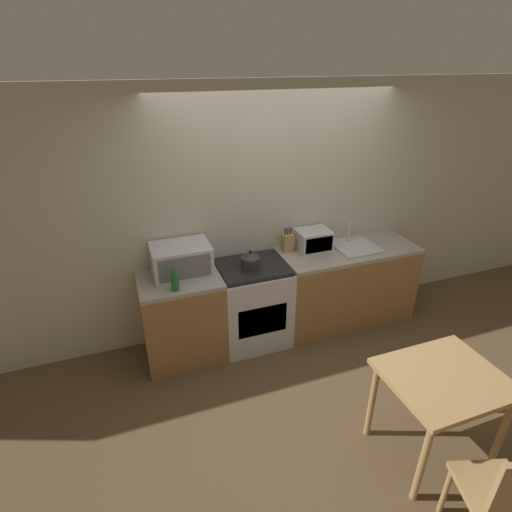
{
  "coord_description": "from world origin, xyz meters",
  "views": [
    {
      "loc": [
        -1.54,
        -2.73,
        2.76
      ],
      "look_at": [
        -0.37,
        0.5,
        1.05
      ],
      "focal_mm": 28.0,
      "sensor_mm": 36.0,
      "label": 1
    }
  ],
  "objects": [
    {
      "name": "counter_left_run",
      "position": [
        -1.11,
        0.6,
        0.45
      ],
      "size": [
        0.77,
        0.62,
        0.9
      ],
      "color": "olive",
      "rests_on": "ground_plane"
    },
    {
      "name": "sink_basin",
      "position": [
        0.82,
        0.61,
        0.92
      ],
      "size": [
        0.45,
        0.43,
        0.24
      ],
      "color": "silver",
      "rests_on": "counter_right_run"
    },
    {
      "name": "microwave",
      "position": [
        -1.06,
        0.69,
        1.04
      ],
      "size": [
        0.55,
        0.4,
        0.29
      ],
      "color": "silver",
      "rests_on": "counter_left_run"
    },
    {
      "name": "dining_table",
      "position": [
        0.44,
        -1.18,
        0.65
      ],
      "size": [
        0.82,
        0.69,
        0.76
      ],
      "color": "tan",
      "rests_on": "ground_plane"
    },
    {
      "name": "stove_range",
      "position": [
        -0.38,
        0.6,
        0.45
      ],
      "size": [
        0.7,
        0.62,
        0.9
      ],
      "color": "silver",
      "rests_on": "ground_plane"
    },
    {
      "name": "knife_block",
      "position": [
        0.08,
        0.78,
        1.0
      ],
      "size": [
        0.11,
        0.09,
        0.27
      ],
      "color": "tan",
      "rests_on": "counter_right_run"
    },
    {
      "name": "wall_back",
      "position": [
        0.0,
        0.94,
        1.3
      ],
      "size": [
        10.0,
        0.06,
        2.6
      ],
      "color": "beige",
      "rests_on": "ground_plane"
    },
    {
      "name": "toaster_oven",
      "position": [
        0.37,
        0.74,
        1.01
      ],
      "size": [
        0.36,
        0.29,
        0.21
      ],
      "color": "silver",
      "rests_on": "counter_right_run"
    },
    {
      "name": "kettle",
      "position": [
        -0.41,
        0.57,
        0.98
      ],
      "size": [
        0.19,
        0.19,
        0.19
      ],
      "color": "#2D2D2D",
      "rests_on": "stove_range"
    },
    {
      "name": "ground_plane",
      "position": [
        0.0,
        0.0,
        0.0
      ],
      "size": [
        16.0,
        16.0,
        0.0
      ],
      "primitive_type": "plane",
      "color": "brown"
    },
    {
      "name": "counter_right_run",
      "position": [
        0.74,
        0.6,
        0.45
      ],
      "size": [
        1.53,
        0.62,
        0.9
      ],
      "color": "olive",
      "rests_on": "ground_plane"
    },
    {
      "name": "bottle",
      "position": [
        -1.18,
        0.39,
        0.98
      ],
      "size": [
        0.07,
        0.07,
        0.21
      ],
      "color": "#1E662D",
      "rests_on": "counter_left_run"
    },
    {
      "name": "dining_chair",
      "position": [
        0.28,
        -1.87,
        0.52
      ],
      "size": [
        0.49,
        0.49,
        0.93
      ],
      "rotation": [
        0.0,
        0.0,
        -0.3
      ],
      "color": "tan",
      "rests_on": "ground_plane"
    }
  ]
}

